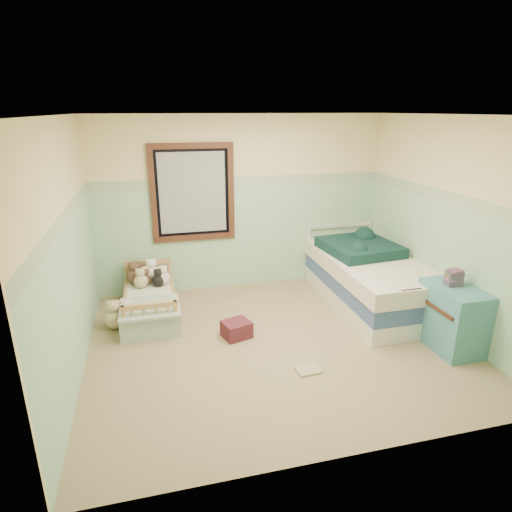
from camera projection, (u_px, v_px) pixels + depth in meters
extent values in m
cube|color=#8C7957|center=(276.00, 343.00, 4.98)|extent=(4.20, 3.60, 0.02)
cube|color=white|center=(280.00, 114.00, 4.17)|extent=(4.20, 3.60, 0.02)
cube|color=beige|center=(242.00, 204.00, 6.23)|extent=(4.20, 0.04, 2.50)
cube|color=beige|center=(354.00, 311.00, 2.92)|extent=(4.20, 0.04, 2.50)
cube|color=beige|center=(66.00, 254.00, 4.09)|extent=(0.04, 3.60, 2.50)
cube|color=beige|center=(448.00, 226.00, 5.06)|extent=(0.04, 3.60, 2.50)
cube|color=#8CBF96|center=(242.00, 238.00, 6.38)|extent=(4.20, 0.01, 1.50)
cube|color=#547A58|center=(242.00, 182.00, 6.11)|extent=(4.20, 0.01, 0.15)
cube|color=#391F13|center=(193.00, 193.00, 5.96)|extent=(1.16, 0.06, 1.36)
cube|color=#B3B3AE|center=(193.00, 193.00, 5.97)|extent=(0.92, 0.01, 1.12)
cube|color=olive|center=(151.00, 309.00, 5.60)|extent=(0.65, 1.29, 0.17)
cube|color=silver|center=(150.00, 299.00, 5.55)|extent=(0.59, 1.24, 0.12)
cube|color=#6198BF|center=(150.00, 307.00, 5.16)|extent=(0.70, 0.65, 0.03)
sphere|color=brown|center=(137.00, 275.00, 5.92)|extent=(0.21, 0.21, 0.21)
sphere|color=white|center=(152.00, 273.00, 5.97)|extent=(0.22, 0.22, 0.22)
sphere|color=tan|center=(141.00, 281.00, 5.73)|extent=(0.19, 0.19, 0.19)
sphere|color=black|center=(158.00, 280.00, 5.79)|extent=(0.17, 0.17, 0.17)
sphere|color=silver|center=(128.00, 317.00, 5.33)|extent=(0.24, 0.24, 0.24)
sphere|color=tan|center=(115.00, 319.00, 5.26)|extent=(0.25, 0.25, 0.25)
cube|color=white|center=(369.00, 296.00, 5.93)|extent=(1.07, 2.15, 0.22)
cube|color=navy|center=(371.00, 281.00, 5.86)|extent=(1.07, 2.15, 0.22)
cube|color=silver|center=(372.00, 266.00, 5.79)|extent=(1.12, 2.19, 0.22)
cube|color=black|center=(359.00, 247.00, 6.00)|extent=(1.00, 1.05, 0.14)
cube|color=teal|center=(452.00, 318.00, 4.77)|extent=(0.45, 0.73, 0.73)
cube|color=brown|center=(454.00, 278.00, 4.69)|extent=(0.18, 0.15, 0.16)
cube|color=maroon|center=(237.00, 329.00, 5.07)|extent=(0.37, 0.35, 0.19)
cube|color=yellow|center=(308.00, 370.00, 4.43)|extent=(0.26, 0.21, 0.02)
sphere|color=brown|center=(146.00, 279.00, 5.84)|extent=(0.15, 0.15, 0.15)
sphere|color=tan|center=(146.00, 278.00, 5.88)|extent=(0.17, 0.17, 0.17)
sphere|color=silver|center=(163.00, 278.00, 5.84)|extent=(0.19, 0.19, 0.19)
sphere|color=brown|center=(134.00, 276.00, 5.87)|extent=(0.22, 0.22, 0.22)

